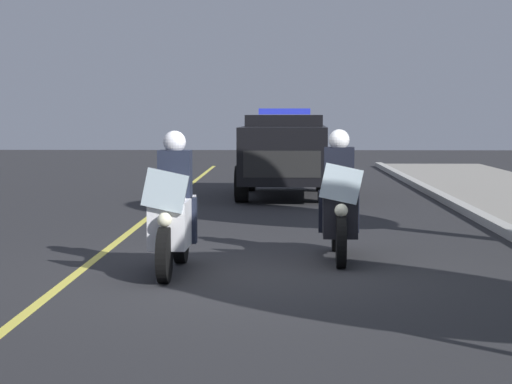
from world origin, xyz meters
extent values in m
plane|color=#28282B|center=(0.00, 0.00, 0.00)|extent=(80.00, 80.00, 0.00)
cube|color=#E0D14C|center=(0.00, -2.14, 0.00)|extent=(48.00, 0.12, 0.01)
cylinder|color=black|center=(0.80, -1.00, 0.32)|extent=(0.64, 0.14, 0.64)
cylinder|color=black|center=(-0.70, -0.96, 0.32)|extent=(0.64, 0.16, 0.64)
cube|color=white|center=(0.07, -0.98, 0.62)|extent=(1.21, 0.47, 0.56)
ellipsoid|color=white|center=(0.12, -0.98, 0.92)|extent=(0.57, 0.33, 0.24)
cube|color=silver|center=(0.70, -1.00, 1.05)|extent=(0.07, 0.56, 0.53)
sphere|color=#F9F4CC|center=(0.76, -1.00, 0.72)|extent=(0.17, 0.17, 0.17)
sphere|color=red|center=(0.56, -1.15, 0.98)|extent=(0.09, 0.09, 0.09)
sphere|color=#1933F2|center=(0.57, -0.83, 0.98)|extent=(0.09, 0.09, 0.09)
cube|color=black|center=(-0.16, -0.98, 1.18)|extent=(0.29, 0.41, 0.60)
cube|color=black|center=(-0.10, -0.78, 0.62)|extent=(0.18, 0.14, 0.56)
cube|color=black|center=(-0.11, -1.18, 0.62)|extent=(0.18, 0.14, 0.56)
sphere|color=silver|center=(-0.14, -0.98, 1.58)|extent=(0.28, 0.28, 0.28)
cylinder|color=black|center=(-0.34, 1.08, 0.32)|extent=(0.64, 0.14, 0.64)
cylinder|color=black|center=(-1.84, 1.12, 0.32)|extent=(0.64, 0.16, 0.64)
cube|color=black|center=(-1.07, 1.10, 0.62)|extent=(1.21, 0.47, 0.56)
ellipsoid|color=black|center=(-1.02, 1.10, 0.92)|extent=(0.57, 0.33, 0.24)
cube|color=silver|center=(-0.44, 1.08, 1.05)|extent=(0.07, 0.56, 0.53)
sphere|color=#F9F4CC|center=(-0.38, 1.08, 0.72)|extent=(0.17, 0.17, 0.17)
sphere|color=red|center=(-0.58, 0.93, 0.98)|extent=(0.09, 0.09, 0.09)
sphere|color=#1933F2|center=(-0.57, 1.25, 0.98)|extent=(0.09, 0.09, 0.09)
cube|color=black|center=(-1.30, 1.10, 1.18)|extent=(0.29, 0.41, 0.60)
cube|color=black|center=(-1.24, 1.30, 0.62)|extent=(0.18, 0.14, 0.56)
cube|color=black|center=(-1.25, 0.90, 0.62)|extent=(0.18, 0.14, 0.56)
sphere|color=white|center=(-1.28, 1.10, 1.58)|extent=(0.28, 0.28, 0.28)
cube|color=black|center=(-10.89, 0.41, 1.02)|extent=(4.94, 2.02, 1.24)
cube|color=black|center=(-11.19, 0.42, 1.72)|extent=(2.44, 1.81, 0.36)
cube|color=#2633D8|center=(-10.99, 0.41, 1.98)|extent=(0.31, 1.21, 0.14)
cube|color=black|center=(-8.49, 0.35, 0.88)|extent=(0.16, 1.62, 0.56)
cylinder|color=black|center=(-9.32, 1.27, 0.40)|extent=(0.81, 0.30, 0.80)
cylinder|color=black|center=(-9.36, -0.53, 0.40)|extent=(0.81, 0.30, 0.80)
cylinder|color=black|center=(-12.41, 1.35, 0.40)|extent=(0.81, 0.30, 0.80)
cylinder|color=black|center=(-12.46, -0.45, 0.40)|extent=(0.81, 0.30, 0.80)
camera|label=1|loc=(11.70, 0.32, 1.92)|focal=68.07mm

